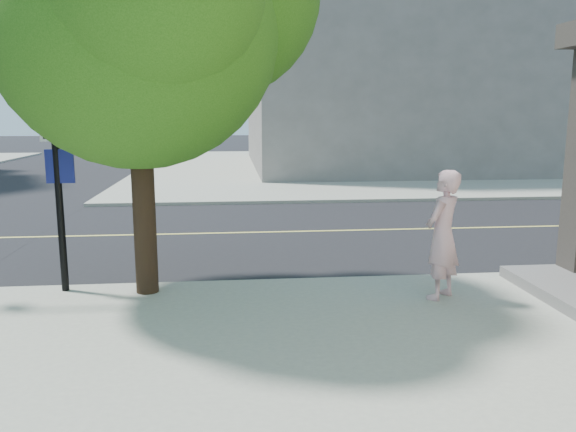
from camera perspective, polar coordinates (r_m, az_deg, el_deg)
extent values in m
plane|color=black|center=(10.66, -25.90, -6.97)|extent=(140.00, 140.00, 0.00)
cube|color=black|center=(14.83, -20.05, -1.91)|extent=(140.00, 9.00, 0.01)
cube|color=#989988|center=(32.71, 11.72, 4.91)|extent=(29.00, 25.00, 0.12)
cube|color=slate|center=(33.47, 12.76, 17.11)|extent=(18.00, 16.00, 14.00)
imported|color=beige|center=(9.08, 15.16, -1.84)|extent=(0.86, 0.85, 2.00)
cylinder|color=black|center=(9.22, -14.28, 3.33)|extent=(0.36, 0.36, 3.57)
sphere|color=#306716|center=(9.25, -14.96, 18.13)|extent=(4.37, 4.37, 4.37)
cylinder|color=black|center=(9.68, -22.06, 4.63)|extent=(0.12, 0.12, 4.05)
cube|color=white|center=(9.61, -22.00, 7.49)|extent=(0.53, 0.04, 0.19)
cube|color=navy|center=(9.64, -21.81, 4.63)|extent=(0.43, 0.04, 0.53)
imported|color=black|center=(9.65, -22.57, 12.05)|extent=(0.16, 0.19, 0.96)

